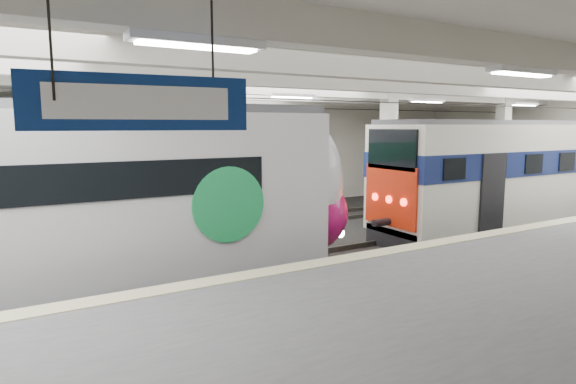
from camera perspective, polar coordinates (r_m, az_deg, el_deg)
station_hall at (r=12.59m, az=9.23°, el=4.37°), size 36.00×24.00×5.75m
modern_emu at (r=11.75m, az=-20.22°, el=-1.34°), size 13.95×2.88×4.49m
older_rer at (r=20.28m, az=25.20°, el=2.04°), size 12.56×2.77×4.18m
far_train at (r=17.07m, az=-26.03°, el=1.43°), size 14.15×3.48×4.48m
wayfinding_sign at (r=4.73m, az=-17.08°, el=10.16°), size 2.06×0.25×1.26m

